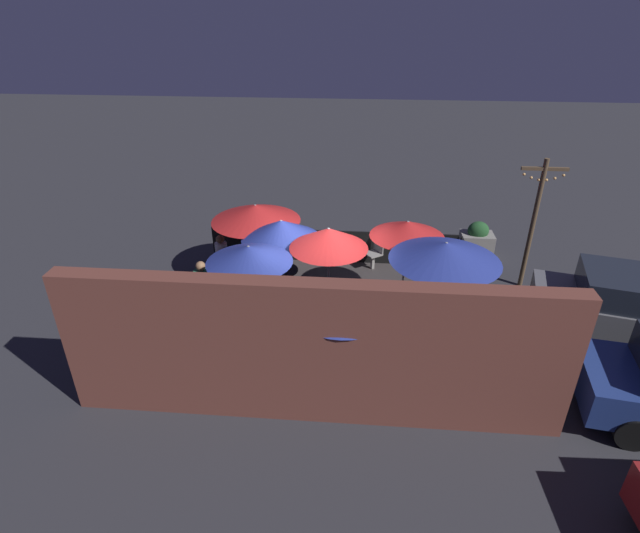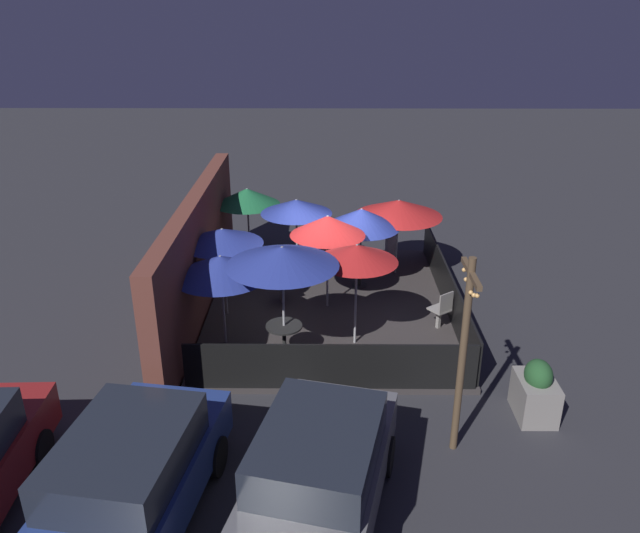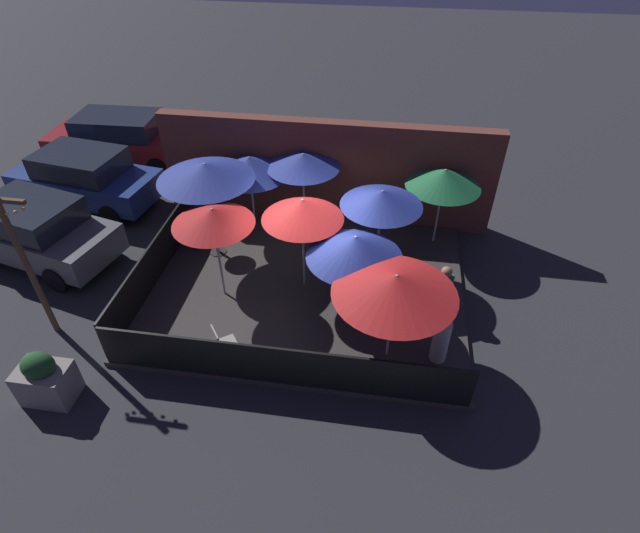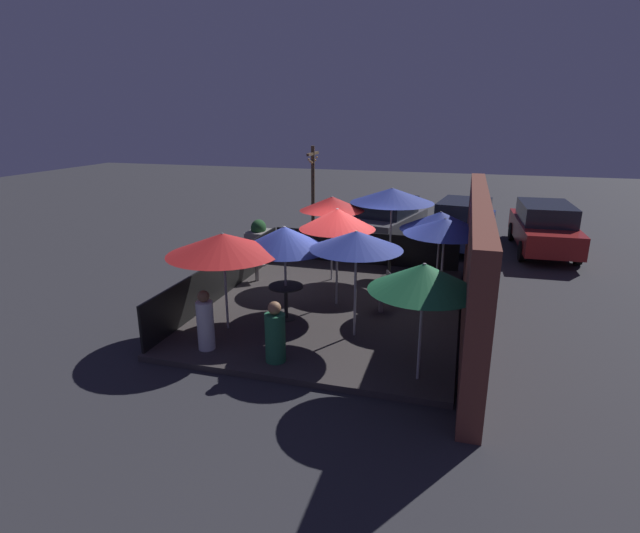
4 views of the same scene
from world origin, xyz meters
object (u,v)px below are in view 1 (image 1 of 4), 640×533
at_px(patio_umbrella_3, 159,294).
at_px(planter_box, 476,242).
at_px(patio_umbrella_6, 343,301).
at_px(patio_umbrella_5, 256,213).
at_px(patron_0, 203,285).
at_px(patio_chair_0, 375,252).
at_px(dining_table_1, 283,275).
at_px(light_post, 534,218).
at_px(patron_1, 222,257).
at_px(patio_chair_1, 316,327).
at_px(patio_umbrella_2, 417,307).
at_px(parked_car_0, 630,307).
at_px(patio_umbrella_4, 329,238).
at_px(patio_umbrella_1, 281,230).
at_px(patio_umbrella_0, 446,252).
at_px(dining_table_0, 436,322).
at_px(patio_umbrella_7, 249,254).
at_px(patio_umbrella_8, 407,229).

distance_m(patio_umbrella_3, planter_box, 9.35).
bearing_deg(planter_box, patio_umbrella_6, 58.69).
bearing_deg(patio_umbrella_5, patron_0, 54.04).
height_order(patio_umbrella_5, patio_chair_0, patio_umbrella_5).
bearing_deg(dining_table_1, light_post, -168.45).
bearing_deg(patron_1, patio_chair_0, -24.53).
bearing_deg(planter_box, patron_1, 15.01).
distance_m(patio_chair_0, light_post, 4.12).
relative_size(patio_umbrella_3, patio_chair_1, 2.20).
distance_m(patio_umbrella_2, patio_umbrella_6, 1.34).
distance_m(patio_chair_0, parked_car_0, 6.11).
bearing_deg(patio_umbrella_4, patio_umbrella_2, 128.38).
height_order(patio_umbrella_1, patio_chair_0, patio_umbrella_1).
xyz_separation_m(patron_0, light_post, (-8.08, -1.75, 1.32)).
bearing_deg(light_post, patio_umbrella_0, 48.57).
distance_m(patio_umbrella_0, patio_umbrella_1, 3.96).
relative_size(patio_chair_0, patron_1, 0.78).
distance_m(patio_umbrella_5, dining_table_0, 5.29).
xyz_separation_m(patio_umbrella_7, patio_chair_1, (-1.42, 0.36, -1.48)).
bearing_deg(patio_chair_1, patio_umbrella_8, -74.59).
bearing_deg(patron_1, light_post, -32.43).
xyz_separation_m(patio_umbrella_2, patio_umbrella_4, (1.74, -2.20, 0.26)).
bearing_deg(patio_umbrella_6, patio_chair_0, -98.20).
height_order(patio_umbrella_7, patio_chair_1, patio_umbrella_7).
bearing_deg(patio_umbrella_7, patio_umbrella_2, 157.09).
height_order(patio_umbrella_5, patio_umbrella_7, patio_umbrella_7).
bearing_deg(patron_0, patio_umbrella_7, 45.81).
distance_m(patio_umbrella_2, dining_table_0, 1.88).
bearing_deg(patio_chair_1, patron_0, 35.89).
relative_size(patio_umbrella_3, dining_table_1, 2.67).
distance_m(patio_umbrella_1, patio_umbrella_3, 3.55).
distance_m(patio_umbrella_1, patio_umbrella_5, 1.30).
xyz_separation_m(patio_umbrella_1, patio_umbrella_4, (-1.18, 0.84, 0.22)).
relative_size(patio_umbrella_7, patron_1, 1.84).
xyz_separation_m(patio_umbrella_2, patio_chair_0, (0.62, -4.73, -1.28)).
bearing_deg(patio_umbrella_4, patron_1, -31.16).
height_order(patron_0, parked_car_0, parked_car_0).
relative_size(patio_umbrella_7, patio_chair_0, 2.36).
distance_m(patio_umbrella_2, patron_1, 6.31).
distance_m(dining_table_1, planter_box, 6.01).
bearing_deg(patio_umbrella_8, patio_umbrella_3, 30.36).
distance_m(patio_umbrella_3, patio_umbrella_6, 3.43).
height_order(patio_umbrella_0, patio_umbrella_3, patio_umbrella_0).
distance_m(patio_umbrella_7, patio_chair_0, 4.54).
relative_size(patio_umbrella_6, patron_1, 1.80).
bearing_deg(patron_1, patio_umbrella_8, -49.04).
bearing_deg(patio_umbrella_6, patio_umbrella_1, -63.55).
bearing_deg(dining_table_1, patio_umbrella_4, 144.54).
bearing_deg(patio_umbrella_7, patio_umbrella_4, -153.87).
distance_m(patio_umbrella_1, dining_table_0, 4.13).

